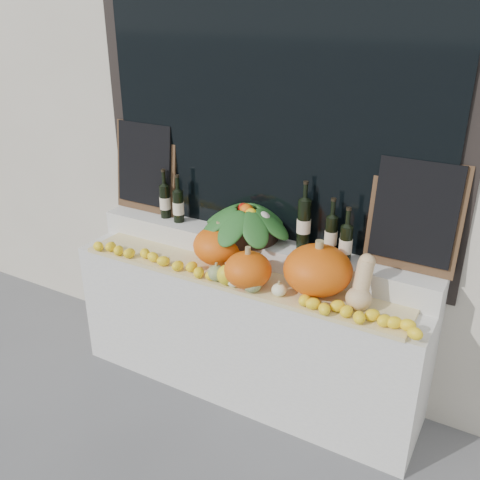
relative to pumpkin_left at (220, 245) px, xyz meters
name	(u,v)px	position (x,y,z in m)	size (l,w,h in m)	color
storefront_facade	(303,30)	(0.17, 0.74, 1.22)	(7.00, 0.94, 4.50)	beige
display_sill	(246,330)	(0.17, 0.02, -0.58)	(2.30, 0.55, 0.88)	silver
rear_tier	(257,250)	(0.17, 0.17, -0.06)	(2.30, 0.25, 0.16)	silver
straw_bedding	(236,277)	(0.17, -0.11, -0.13)	(2.10, 0.32, 0.03)	tan
pumpkin_left	(220,245)	(0.00, 0.00, 0.00)	(0.34, 0.34, 0.24)	#E85D0C
pumpkin_right	(318,270)	(0.67, -0.05, 0.02)	(0.39, 0.39, 0.28)	#E85D0C
pumpkin_center	(248,270)	(0.30, -0.18, -0.01)	(0.28, 0.28, 0.21)	#E85D0C
butternut_squash	(361,286)	(0.93, -0.08, 0.01)	(0.14, 0.21, 0.29)	tan
decorative_gourds	(237,279)	(0.25, -0.22, -0.07)	(0.49, 0.13, 0.14)	#36601C
lemon_heap	(226,279)	(0.17, -0.22, -0.09)	(2.20, 0.16, 0.06)	yellow
produce_bowl	(247,221)	(0.10, 0.15, 0.13)	(0.62, 0.62, 0.24)	black
wine_bottle_far_left	(165,201)	(-0.55, 0.18, 0.14)	(0.08, 0.08, 0.34)	black
wine_bottle_near_left	(178,206)	(-0.43, 0.16, 0.13)	(0.08, 0.08, 0.33)	black
wine_bottle_tall	(304,224)	(0.47, 0.19, 0.18)	(0.08, 0.08, 0.42)	black
wine_bottle_near_right	(331,235)	(0.65, 0.18, 0.14)	(0.08, 0.08, 0.35)	black
wine_bottle_far_right	(346,243)	(0.76, 0.14, 0.13)	(0.08, 0.08, 0.33)	black
chalkboard_left	(145,166)	(-0.75, 0.23, 0.34)	(0.50, 0.10, 0.62)	#4C331E
chalkboard_right	(415,215)	(1.09, 0.23, 0.34)	(0.50, 0.10, 0.62)	#4C331E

